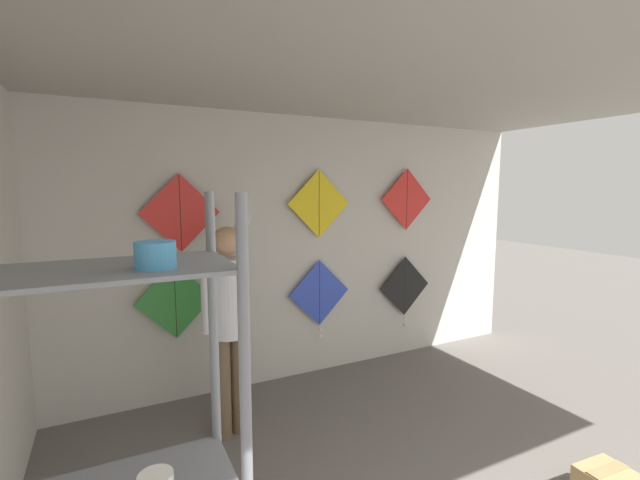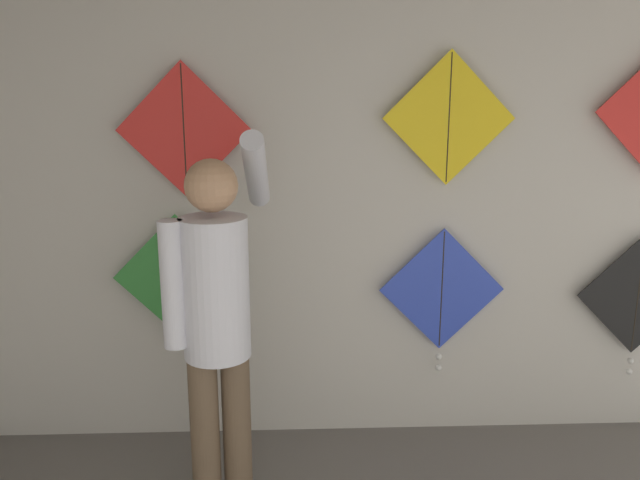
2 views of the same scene
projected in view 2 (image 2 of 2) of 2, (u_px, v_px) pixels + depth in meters
name	position (u px, v px, depth m)	size (l,w,h in m)	color
back_panel	(416.00, 204.00, 3.57)	(5.85, 0.06, 2.80)	beige
shopkeeper	(217.00, 313.00, 2.81)	(0.46, 0.71, 1.87)	brown
kite_0	(178.00, 277.00, 3.52)	(0.73, 0.01, 0.73)	#338C38
kite_1	(442.00, 293.00, 3.61)	(0.73, 0.04, 0.86)	blue
kite_2	(637.00, 298.00, 3.66)	(0.73, 0.04, 0.86)	black
kite_3	(184.00, 130.00, 3.33)	(0.73, 0.01, 0.73)	red
kite_4	(449.00, 118.00, 3.38)	(0.73, 0.01, 0.73)	yellow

